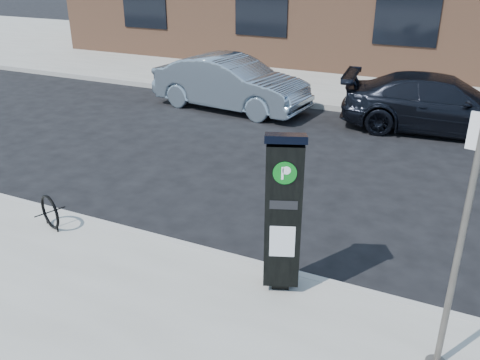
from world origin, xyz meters
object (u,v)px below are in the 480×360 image
Objects in this scene: parking_kiosk at (283,211)px; car_dark at (440,104)px; sign_pole at (459,252)px; car_silver at (230,83)px; bike_rack at (50,212)px.

car_dark is (1.05, 7.72, -0.52)m from parking_kiosk.
car_silver is at bearing 140.37° from sign_pole.
sign_pole is 0.58× the size of car_dark.
parking_kiosk is at bearing 165.86° from car_dark.
car_silver is (-4.35, 7.32, -0.47)m from parking_kiosk.
car_silver is 0.94× the size of car_dark.
car_dark is at bearing 107.88° from sign_pole.
sign_pole reaches higher than parking_kiosk.
car_silver is (-6.27, 7.90, -0.76)m from sign_pole.
bike_rack is at bearing -168.48° from car_silver.
parking_kiosk is 3.74× the size of bike_rack.
bike_rack is 0.12× the size of car_dark.
parking_kiosk is 8.53m from car_silver.
sign_pole is at bearing -37.95° from parking_kiosk.
bike_rack is 9.16m from car_dark.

